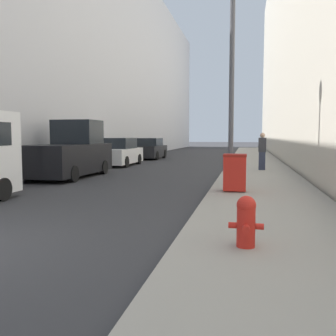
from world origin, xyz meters
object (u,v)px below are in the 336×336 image
object	(u,v)px
fire_hydrant	(246,220)
parked_sedan_far	(149,149)
pickup_truck	(71,154)
trash_bin	(235,172)
pedestrian_on_sidewalk	(262,151)
lamppost	(232,64)
parked_sedan_near	(119,153)

from	to	relation	value
fire_hydrant	parked_sedan_far	distance (m)	23.48
pickup_truck	parked_sedan_far	xyz separation A→B (m)	(0.10, 12.88, -0.27)
trash_bin	pedestrian_on_sidewalk	bearing A→B (deg)	81.77
lamppost	pedestrian_on_sidewalk	xyz separation A→B (m)	(1.27, 5.16, -3.19)
pickup_truck	parked_sedan_near	world-z (taller)	pickup_truck
lamppost	pickup_truck	size ratio (longest dim) A/B	1.37
lamppost	parked_sedan_near	xyz separation A→B (m)	(-6.92, 8.03, -3.47)
lamppost	pickup_truck	world-z (taller)	lamppost
pickup_truck	trash_bin	bearing A→B (deg)	-28.26
trash_bin	pickup_truck	world-z (taller)	pickup_truck
pedestrian_on_sidewalk	lamppost	bearing A→B (deg)	-103.78
pedestrian_on_sidewalk	parked_sedan_near	bearing A→B (deg)	160.69
lamppost	parked_sedan_near	bearing A→B (deg)	130.74
pedestrian_on_sidewalk	pickup_truck	bearing A→B (deg)	-157.32
parked_sedan_near	pedestrian_on_sidewalk	bearing A→B (deg)	-19.31
fire_hydrant	parked_sedan_far	xyz separation A→B (m)	(-7.36, 22.30, 0.19)
pedestrian_on_sidewalk	trash_bin	bearing A→B (deg)	-98.23
trash_bin	parked_sedan_near	size ratio (longest dim) A/B	0.26
lamppost	parked_sedan_far	bearing A→B (deg)	114.94
parked_sedan_far	lamppost	bearing A→B (deg)	-65.06
pickup_truck	pedestrian_on_sidewalk	distance (m)	8.85
fire_hydrant	pedestrian_on_sidewalk	size ratio (longest dim) A/B	0.43
trash_bin	pedestrian_on_sidewalk	world-z (taller)	pedestrian_on_sidewalk
pickup_truck	parked_sedan_far	bearing A→B (deg)	89.54
lamppost	pedestrian_on_sidewalk	size ratio (longest dim) A/B	3.91
parked_sedan_near	pedestrian_on_sidewalk	xyz separation A→B (m)	(8.18, -2.87, 0.28)
parked_sedan_far	pedestrian_on_sidewalk	xyz separation A→B (m)	(8.07, -9.46, 0.30)
trash_bin	parked_sedan_near	distance (m)	12.37
fire_hydrant	trash_bin	size ratio (longest dim) A/B	0.69
pickup_truck	parked_sedan_near	bearing A→B (deg)	90.10
parked_sedan_near	parked_sedan_far	distance (m)	6.60
fire_hydrant	pickup_truck	size ratio (longest dim) A/B	0.15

